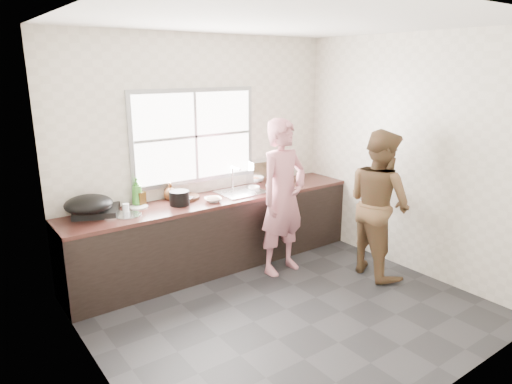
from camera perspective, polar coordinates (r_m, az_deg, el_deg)
floor at (r=4.70m, az=3.82°, el=-14.44°), size 3.60×3.20×0.01m
ceiling at (r=4.10m, az=4.53°, el=20.59°), size 3.60×3.20×0.01m
wall_back at (r=5.49m, az=-6.77°, el=4.99°), size 3.60×0.01×2.70m
wall_left at (r=3.36m, az=-20.07°, el=-2.50°), size 0.01×3.20×2.70m
wall_right at (r=5.52m, az=18.65°, el=4.33°), size 0.01×3.20×2.70m
wall_front at (r=3.20m, az=23.10°, el=-3.71°), size 3.60×0.01×2.70m
cabinet at (r=5.48m, az=-4.82°, el=-5.20°), size 3.60×0.62×0.82m
countertop at (r=5.34m, az=-4.93°, el=-0.88°), size 3.60×0.64×0.04m
sink at (r=5.52m, az=-1.83°, el=-0.03°), size 0.55×0.45×0.02m
faucet at (r=5.64m, az=-2.99°, el=1.82°), size 0.02×0.02×0.30m
window_frame at (r=5.40m, az=-7.69°, el=6.93°), size 1.60×0.05×1.10m
window_glazing at (r=5.38m, az=-7.56°, el=6.90°), size 1.50×0.01×1.00m
woman at (r=5.21m, az=3.38°, el=-1.29°), size 0.65×0.47×1.67m
person_side at (r=5.33m, az=15.10°, el=-1.39°), size 0.77×0.92×1.68m
cutting_board at (r=5.31m, az=-8.98°, el=-0.68°), size 0.38×0.38×0.04m
cleaver at (r=5.18m, az=-8.56°, el=-0.80°), size 0.21×0.16×0.01m
bowl_mince at (r=5.16m, az=-5.39°, el=-0.97°), size 0.23×0.23×0.05m
bowl_crabs at (r=5.62m, az=2.31°, el=0.50°), size 0.18×0.18×0.06m
bowl_held at (r=5.64m, az=-0.26°, el=0.55°), size 0.19×0.19×0.06m
black_pot at (r=5.07m, az=-9.55°, el=-0.74°), size 0.27×0.27×0.16m
plate_food at (r=5.09m, az=-14.45°, el=-1.82°), size 0.23×0.23×0.02m
bottle_green at (r=5.13m, az=-14.66°, el=0.02°), size 0.13×0.13×0.31m
bottle_brown_tall at (r=5.15m, az=-14.34°, el=-0.49°), size 0.12×0.13×0.21m
bottle_brown_short at (r=5.29m, az=-10.67°, el=0.01°), size 0.17×0.17×0.18m
glass_jar at (r=4.93m, az=-15.96°, el=-1.98°), size 0.09×0.09×0.10m
burner at (r=4.99m, az=-19.29°, el=-2.26°), size 0.57×0.57×0.06m
wok at (r=4.83m, az=-20.18°, el=-1.46°), size 0.49×0.49×0.18m
dish_rack at (r=5.94m, az=0.80°, el=2.59°), size 0.45×0.34×0.31m
pot_lid_left at (r=4.89m, az=-17.50°, el=-2.77°), size 0.35×0.35×0.01m
pot_lid_right at (r=4.84m, az=-15.75°, el=-2.81°), size 0.36×0.36×0.01m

